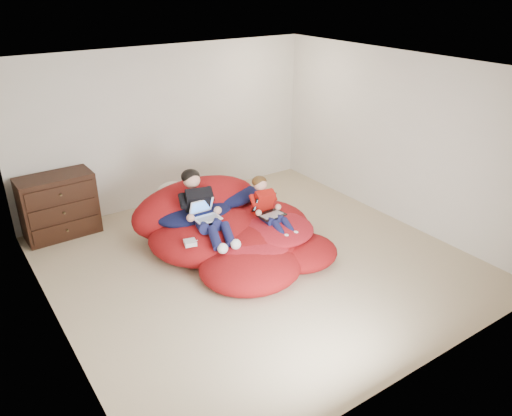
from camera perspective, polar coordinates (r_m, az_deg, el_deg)
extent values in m
cube|color=tan|center=(6.69, 0.12, -7.08)|extent=(5.10, 5.10, 0.25)
cube|color=beige|center=(8.16, -10.00, 9.19)|extent=(5.10, 0.02, 2.50)
cube|color=beige|center=(4.43, 18.86, -5.98)|extent=(5.10, 0.02, 2.50)
cube|color=beige|center=(5.20, -23.35, -1.98)|extent=(0.02, 5.10, 2.50)
cube|color=beige|center=(7.69, 15.91, 7.63)|extent=(0.02, 5.10, 2.50)
cube|color=white|center=(5.73, 0.14, 15.80)|extent=(5.10, 5.10, 0.02)
cube|color=black|center=(7.64, -21.64, 0.25)|extent=(1.03, 0.53, 0.91)
cube|color=black|center=(7.51, -20.81, -2.34)|extent=(0.91, 0.04, 0.22)
cylinder|color=#4C3F26|center=(7.49, -20.77, -2.39)|extent=(0.03, 0.06, 0.03)
cube|color=black|center=(7.40, -21.13, -0.45)|extent=(0.91, 0.04, 0.22)
cylinder|color=#4C3F26|center=(7.38, -21.09, -0.51)|extent=(0.03, 0.06, 0.03)
cube|color=black|center=(7.29, -21.46, 1.48)|extent=(0.91, 0.04, 0.22)
cylinder|color=#4C3F26|center=(7.27, -21.42, 1.43)|extent=(0.03, 0.06, 0.03)
ellipsoid|color=#A21215|center=(6.87, -5.45, -2.92)|extent=(1.66, 1.49, 0.60)
ellipsoid|color=#A21215|center=(7.14, 0.59, -1.86)|extent=(1.37, 1.33, 0.50)
ellipsoid|color=#A21215|center=(6.62, -0.18, -4.34)|extent=(1.52, 1.21, 0.49)
ellipsoid|color=#A21215|center=(6.27, -0.60, -6.61)|extent=(1.33, 1.22, 0.44)
ellipsoid|color=#A21215|center=(6.60, 5.05, -5.05)|extent=(1.02, 0.93, 0.33)
ellipsoid|color=#A21215|center=(7.21, -6.77, 0.03)|extent=(1.96, 0.87, 0.87)
ellipsoid|color=#10143A|center=(6.95, -7.23, -0.30)|extent=(1.13, 0.92, 0.29)
ellipsoid|color=#10143A|center=(7.26, -3.24, 1.38)|extent=(0.97, 0.68, 0.23)
ellipsoid|color=#B11923|center=(6.72, 2.00, -2.35)|extent=(1.09, 1.09, 0.20)
ellipsoid|color=#B11923|center=(6.42, -0.32, -4.15)|extent=(1.01, 0.91, 0.18)
ellipsoid|color=beige|center=(7.24, -9.68, 1.85)|extent=(0.45, 0.29, 0.29)
cube|color=black|center=(6.65, -6.75, 0.50)|extent=(0.41, 0.45, 0.50)
sphere|color=tan|center=(6.63, -7.38, 3.21)|extent=(0.23, 0.23, 0.23)
ellipsoid|color=black|center=(6.64, -7.51, 3.61)|extent=(0.25, 0.24, 0.19)
cylinder|color=#13163D|center=(6.45, -6.18, -2.02)|extent=(0.24, 0.39, 0.21)
cylinder|color=#13163D|center=(6.21, -4.72, -3.43)|extent=(0.21, 0.37, 0.24)
sphere|color=white|center=(6.10, -3.83, -4.64)|extent=(0.13, 0.13, 0.13)
cylinder|color=#13163D|center=(6.53, -4.74, -1.61)|extent=(0.24, 0.39, 0.21)
cylinder|color=#13163D|center=(6.30, -3.24, -2.98)|extent=(0.21, 0.37, 0.24)
sphere|color=white|center=(6.19, -2.34, -4.16)|extent=(0.13, 0.13, 0.13)
cube|color=#B1170F|center=(6.83, 0.82, 0.56)|extent=(0.29, 0.30, 0.41)
sphere|color=tan|center=(6.78, 0.48, 2.73)|extent=(0.18, 0.18, 0.18)
ellipsoid|color=#452D12|center=(6.78, 0.37, 3.04)|extent=(0.21, 0.19, 0.16)
cylinder|color=#13163D|center=(6.70, 1.31, -1.43)|extent=(0.16, 0.31, 0.17)
cylinder|color=#13163D|center=(6.52, 2.65, -2.50)|extent=(0.14, 0.30, 0.19)
sphere|color=white|center=(6.44, 3.47, -3.43)|extent=(0.11, 0.11, 0.11)
cylinder|color=#13163D|center=(6.78, 2.35, -1.11)|extent=(0.16, 0.31, 0.17)
cylinder|color=#13163D|center=(6.60, 3.71, -2.15)|extent=(0.14, 0.30, 0.19)
sphere|color=white|center=(6.52, 4.53, -3.06)|extent=(0.11, 0.11, 0.11)
cube|color=silver|center=(6.47, -5.54, -1.21)|extent=(0.33, 0.23, 0.01)
cube|color=gray|center=(6.46, -5.50, -1.17)|extent=(0.28, 0.13, 0.00)
cube|color=silver|center=(6.55, -6.27, 0.20)|extent=(0.33, 0.10, 0.22)
cube|color=#4482E9|center=(6.54, -6.24, 0.20)|extent=(0.29, 0.08, 0.17)
cube|color=black|center=(6.72, 1.78, -0.80)|extent=(0.37, 0.27, 0.01)
cube|color=gray|center=(6.71, 1.84, -0.76)|extent=(0.31, 0.16, 0.00)
cube|color=black|center=(6.80, 0.93, 0.65)|extent=(0.36, 0.14, 0.23)
cube|color=teal|center=(6.79, 0.97, 0.65)|extent=(0.32, 0.11, 0.18)
cube|color=silver|center=(6.26, -7.54, -3.95)|extent=(0.18, 0.18, 0.05)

